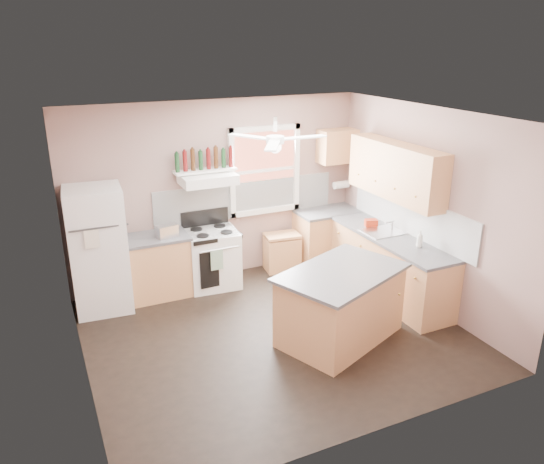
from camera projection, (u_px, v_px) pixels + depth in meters
name	position (u px, v px, depth m)	size (l,w,h in m)	color
floor	(275.00, 333.00, 6.68)	(4.50, 4.50, 0.00)	black
ceiling	(275.00, 117.00, 5.75)	(4.50, 4.50, 0.00)	white
wall_back	(218.00, 191.00, 7.94)	(4.50, 0.05, 2.70)	#886961
wall_right	(428.00, 209.00, 7.12)	(0.05, 4.00, 2.70)	#886961
wall_left	(70.00, 266.00, 5.32)	(0.05, 4.00, 2.70)	#886961
backsplash_back	(246.00, 199.00, 8.14)	(2.90, 0.03, 0.55)	white
backsplash_right	(410.00, 215.00, 7.42)	(0.03, 2.60, 0.55)	white
window_view	(264.00, 170.00, 8.11)	(1.00, 0.02, 1.20)	brown
window_frame	(265.00, 171.00, 8.09)	(1.16, 0.07, 1.36)	white
refrigerator	(99.00, 250.00, 7.05)	(0.72, 0.70, 1.71)	white
base_cabinet_left	(157.00, 267.00, 7.56)	(0.90, 0.60, 0.86)	tan
counter_left	(155.00, 238.00, 7.41)	(0.92, 0.62, 0.04)	#49494B
toaster	(167.00, 231.00, 7.33)	(0.28, 0.16, 0.18)	silver
stove	(213.00, 258.00, 7.86)	(0.73, 0.64, 0.86)	white
range_hood	(208.00, 179.00, 7.52)	(0.78, 0.50, 0.14)	white
bottle_shelf	(205.00, 170.00, 7.59)	(0.90, 0.26, 0.03)	white
cart	(282.00, 254.00, 8.45)	(0.54, 0.36, 0.54)	tan
base_cabinet_corner	(327.00, 238.00, 8.67)	(1.00, 0.60, 0.86)	tan
base_cabinet_right	(389.00, 267.00, 7.56)	(0.60, 2.20, 0.86)	tan
counter_corner	(328.00, 212.00, 8.52)	(1.02, 0.62, 0.04)	#49494B
counter_right	(391.00, 238.00, 7.40)	(0.62, 2.22, 0.04)	#49494B
sink	(383.00, 232.00, 7.57)	(0.55, 0.45, 0.03)	silver
faucet	(392.00, 226.00, 7.60)	(0.03, 0.03, 0.14)	silver
upper_cabinet_right	(396.00, 171.00, 7.32)	(0.33, 1.80, 0.76)	tan
upper_cabinet_corner	(337.00, 146.00, 8.36)	(0.60, 0.33, 0.52)	tan
paper_towel	(341.00, 185.00, 8.65)	(0.12, 0.12, 0.26)	white
island	(340.00, 306.00, 6.46)	(1.45, 0.92, 0.86)	tan
island_top	(342.00, 273.00, 6.30)	(1.54, 1.00, 0.04)	#49494B
ceiling_fan_hub	(275.00, 140.00, 5.84)	(0.20, 0.20, 0.08)	white
soap_bottle	(420.00, 239.00, 6.98)	(0.09, 0.09, 0.23)	silver
red_caddy	(371.00, 223.00, 7.79)	(0.18, 0.12, 0.10)	#AC270E
wine_bottles	(205.00, 159.00, 7.54)	(0.86, 0.06, 0.31)	#143819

